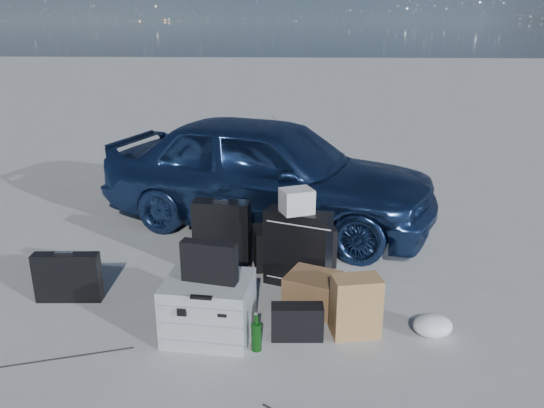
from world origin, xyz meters
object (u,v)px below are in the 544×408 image
Objects in this scene: duffel_bag at (294,246)px; green_bottle at (256,332)px; suitcase_left at (222,236)px; suitcase_right at (298,249)px; pelican_case at (209,307)px; briefcase at (68,277)px; car at (268,172)px; cardboard_box at (313,292)px.

green_bottle is at bearing -111.46° from duffel_bag.
suitcase_left is 0.99× the size of suitcase_right.
pelican_case reaches higher than briefcase.
pelican_case is at bearing -169.09° from car.
duffel_bag is 1.91× the size of cardboard_box.
duffel_bag is 1.36m from green_bottle.
suitcase_left is at bearing -178.44° from duffel_bag.
suitcase_right reaches higher than cardboard_box.
suitcase_right is (0.61, 0.78, 0.11)m from pelican_case.
green_bottle is (0.34, -0.17, -0.07)m from pelican_case.
briefcase is 0.71× the size of duffel_bag.
pelican_case is 0.83m from cardboard_box.
suitcase_left is 1.69× the size of cardboard_box.
duffel_bag is at bearing 18.27° from suitcase_left.
car is 1.86m from cardboard_box.
car is 1.42m from suitcase_right.
pelican_case is at bearing -107.37° from suitcase_right.
car is 2.28m from briefcase.
suitcase_left is 1.01m from cardboard_box.
cardboard_box is (1.90, -0.03, -0.06)m from briefcase.
suitcase_left reaches higher than briefcase.
suitcase_left is 0.89× the size of duffel_bag.
suitcase_left is at bearing 140.79° from cardboard_box.
suitcase_left is (-0.33, -1.11, -0.27)m from car.
car is at bearing 95.12° from duffel_bag.
car reaches higher than suitcase_left.
suitcase_right is (0.32, -1.36, -0.27)m from car.
car reaches higher than briefcase.
green_bottle is (-0.27, -0.95, -0.18)m from suitcase_right.
suitcase_left is at bearing -179.82° from suitcase_right.
suitcase_right is 1.72× the size of cardboard_box.
duffel_bag is (0.29, -0.97, -0.41)m from car.
cardboard_box is at bearing -34.08° from suitcase_left.
suitcase_right is 0.41m from duffel_bag.
car is at bearing 78.58° from suitcase_left.
briefcase is 1.82m from suitcase_right.
car is at bearing 104.23° from cardboard_box.
pelican_case is 2.13× the size of green_bottle.
car is 5.97× the size of pelican_case.
car is 9.26× the size of cardboard_box.
pelican_case is 1.30m from duffel_bag.
pelican_case is 0.39m from green_bottle.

